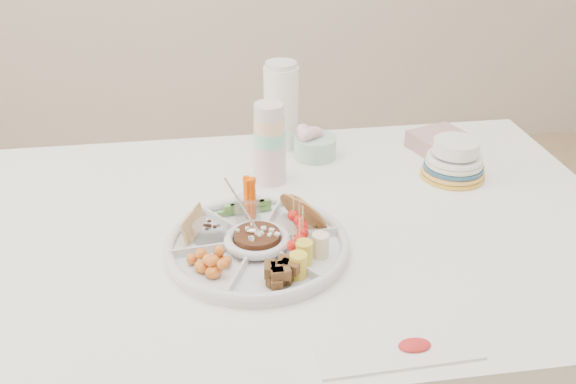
{
  "coord_description": "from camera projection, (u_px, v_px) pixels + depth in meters",
  "views": [
    {
      "loc": [
        -0.19,
        -1.22,
        1.52
      ],
      "look_at": [
        -0.01,
        -0.0,
        0.84
      ],
      "focal_mm": 40.0,
      "sensor_mm": 36.0,
      "label": 1
    }
  ],
  "objects": [
    {
      "name": "flower_bowl",
      "position": [
        315.0,
        142.0,
        1.73
      ],
      "size": [
        0.14,
        0.14,
        0.09
      ],
      "primitive_type": "cylinder",
      "rotation": [
        0.0,
        0.0,
        -0.24
      ],
      "color": "silver",
      "rests_on": "dining_table"
    },
    {
      "name": "banana_tomato",
      "position": [
        318.0,
        237.0,
        1.29
      ],
      "size": [
        0.12,
        0.12,
        0.09
      ],
      "primitive_type": null,
      "rotation": [
        0.0,
        0.0,
        0.1
      ],
      "color": "#D6B767",
      "rests_on": "party_tray"
    },
    {
      "name": "dining_table",
      "position": [
        292.0,
        350.0,
        1.63
      ],
      "size": [
        1.52,
        1.02,
        0.76
      ],
      "primitive_type": "cube",
      "color": "white",
      "rests_on": "floor"
    },
    {
      "name": "pita_raisins",
      "position": [
        199.0,
        225.0,
        1.36
      ],
      "size": [
        0.11,
        0.11,
        0.05
      ],
      "primitive_type": null,
      "rotation": [
        0.0,
        0.0,
        0.1
      ],
      "color": "tan",
      "rests_on": "party_tray"
    },
    {
      "name": "plate_stack",
      "position": [
        455.0,
        158.0,
        1.62
      ],
      "size": [
        0.18,
        0.18,
        0.1
      ],
      "primitive_type": "cylinder",
      "rotation": [
        0.0,
        0.0,
        0.14
      ],
      "color": "gold",
      "rests_on": "dining_table"
    },
    {
      "name": "cherries",
      "position": [
        208.0,
        262.0,
        1.25
      ],
      "size": [
        0.11,
        0.11,
        0.04
      ],
      "primitive_type": null,
      "rotation": [
        0.0,
        0.0,
        0.1
      ],
      "color": "orange",
      "rests_on": "party_tray"
    },
    {
      "name": "cup_stack",
      "position": [
        269.0,
        140.0,
        1.58
      ],
      "size": [
        0.11,
        0.11,
        0.23
      ],
      "primitive_type": "cylinder",
      "rotation": [
        0.0,
        0.0,
        -0.38
      ],
      "color": "#B4D2A9",
      "rests_on": "dining_table"
    },
    {
      "name": "granola_chunks",
      "position": [
        271.0,
        273.0,
        1.22
      ],
      "size": [
        0.11,
        0.11,
        0.04
      ],
      "primitive_type": null,
      "rotation": [
        0.0,
        0.0,
        0.1
      ],
      "color": "brown",
      "rests_on": "party_tray"
    },
    {
      "name": "thermos",
      "position": [
        281.0,
        104.0,
        1.76
      ],
      "size": [
        0.11,
        0.11,
        0.25
      ],
      "primitive_type": "cylinder",
      "rotation": [
        0.0,
        0.0,
        -0.14
      ],
      "color": "white",
      "rests_on": "dining_table"
    },
    {
      "name": "tortillas",
      "position": [
        301.0,
        212.0,
        1.41
      ],
      "size": [
        0.12,
        0.12,
        0.07
      ],
      "primitive_type": null,
      "rotation": [
        0.0,
        0.0,
        0.1
      ],
      "color": "#A97545",
      "rests_on": "party_tray"
    },
    {
      "name": "bean_dip",
      "position": [
        257.0,
        240.0,
        1.33
      ],
      "size": [
        0.11,
        0.11,
        0.04
      ],
      "primitive_type": "cylinder",
      "rotation": [
        0.0,
        0.0,
        0.1
      ],
      "color": "black",
      "rests_on": "party_tray"
    },
    {
      "name": "party_tray",
      "position": [
        257.0,
        243.0,
        1.34
      ],
      "size": [
        0.42,
        0.42,
        0.04
      ],
      "primitive_type": "cylinder",
      "rotation": [
        0.0,
        0.0,
        0.1
      ],
      "color": "white",
      "rests_on": "dining_table"
    },
    {
      "name": "placemat",
      "position": [
        397.0,
        350.0,
        1.08
      ],
      "size": [
        0.28,
        0.1,
        0.01
      ],
      "primitive_type": "cube",
      "rotation": [
        0.0,
        0.0,
        0.03
      ],
      "color": "white",
      "rests_on": "dining_table"
    },
    {
      "name": "napkin_stack",
      "position": [
        439.0,
        141.0,
        1.78
      ],
      "size": [
        0.18,
        0.16,
        0.05
      ],
      "primitive_type": "cube",
      "rotation": [
        0.0,
        0.0,
        0.33
      ],
      "color": "tan",
      "rests_on": "dining_table"
    },
    {
      "name": "carrot_cucumber",
      "position": [
        245.0,
        196.0,
        1.43
      ],
      "size": [
        0.12,
        0.12,
        0.1
      ],
      "primitive_type": null,
      "rotation": [
        0.0,
        0.0,
        0.1
      ],
      "color": "#F65300",
      "rests_on": "party_tray"
    }
  ]
}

